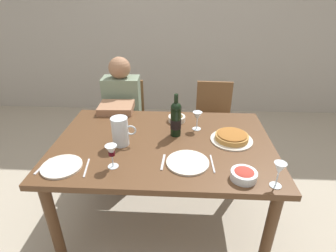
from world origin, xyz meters
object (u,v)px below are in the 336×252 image
object	(u,v)px
wine_glass_left_diner	(112,152)
wine_glass_centre	(197,117)
salad_bowl	(244,175)
water_pitcher	(120,133)
chair_left	(126,118)
diner_left	(121,117)
wine_glass_right_diner	(279,170)
baked_tart	(232,137)
chair_right	(213,120)
olive_bowl	(177,118)
dining_table	(163,153)
dinner_plate_right_setting	(62,166)
wine_bottle	(176,119)
dinner_plate_left_setting	(188,162)

from	to	relation	value
wine_glass_left_diner	wine_glass_centre	xyz separation A→B (m)	(0.52, 0.50, -0.00)
salad_bowl	water_pitcher	bearing A→B (deg)	156.36
chair_left	diner_left	size ratio (longest dim) A/B	0.75
salad_bowl	wine_glass_right_diner	xyz separation A→B (m)	(0.16, -0.05, 0.08)
baked_tart	wine_glass_left_diner	world-z (taller)	wine_glass_left_diner
baked_tart	chair_right	distance (m)	0.91
chair_right	wine_glass_left_diner	bearing A→B (deg)	60.56
olive_bowl	chair_right	xyz separation A→B (m)	(0.37, 0.58, -0.29)
dining_table	wine_glass_left_diner	xyz separation A→B (m)	(-0.28, -0.30, 0.20)
salad_bowl	wine_glass_centre	world-z (taller)	wine_glass_centre
dining_table	chair_right	xyz separation A→B (m)	(0.45, 0.90, -0.17)
salad_bowl	wine_glass_right_diner	bearing A→B (deg)	-17.06
baked_tart	olive_bowl	xyz separation A→B (m)	(-0.39, 0.28, -0.00)
wine_glass_left_diner	dinner_plate_right_setting	bearing A→B (deg)	-175.78
salad_bowl	dinner_plate_right_setting	size ratio (longest dim) A/B	0.61
dining_table	dinner_plate_right_setting	distance (m)	0.68
wine_bottle	diner_left	xyz separation A→B (m)	(-0.53, 0.56, -0.27)
wine_glass_right_diner	wine_glass_centre	xyz separation A→B (m)	(-0.40, 0.62, -0.00)
water_pitcher	baked_tart	xyz separation A→B (m)	(0.76, 0.09, -0.06)
wine_glass_right_diner	dinner_plate_right_setting	world-z (taller)	wine_glass_right_diner
chair_right	salad_bowl	bearing A→B (deg)	92.80
salad_bowl	dinner_plate_left_setting	bearing A→B (deg)	156.72
dining_table	dinner_plate_left_setting	size ratio (longest dim) A/B	5.73
dinner_plate_right_setting	wine_bottle	bearing A→B (deg)	32.57
baked_tart	chair_left	world-z (taller)	chair_left
dining_table	baked_tart	xyz separation A→B (m)	(0.47, 0.04, 0.12)
water_pitcher	diner_left	distance (m)	0.76
dinner_plate_left_setting	diner_left	world-z (taller)	diner_left
dinner_plate_left_setting	diner_left	bearing A→B (deg)	124.06
wine_bottle	salad_bowl	bearing A→B (deg)	-50.66
baked_tart	olive_bowl	bearing A→B (deg)	144.17
wine_glass_centre	diner_left	distance (m)	0.86
wine_bottle	diner_left	world-z (taller)	diner_left
salad_bowl	wine_glass_right_diner	size ratio (longest dim) A/B	0.99
wine_glass_centre	diner_left	world-z (taller)	diner_left
dinner_plate_left_setting	chair_right	bearing A→B (deg)	75.91
chair_left	chair_right	distance (m)	0.91
chair_left	diner_left	distance (m)	0.26
wine_glass_left_diner	chair_left	bearing A→B (deg)	98.26
salad_bowl	wine_glass_right_diner	distance (m)	0.19
water_pitcher	salad_bowl	distance (m)	0.83
olive_bowl	wine_glass_left_diner	size ratio (longest dim) A/B	0.92
salad_bowl	wine_glass_left_diner	xyz separation A→B (m)	(-0.75, 0.07, 0.08)
wine_glass_centre	diner_left	xyz separation A→B (m)	(-0.68, 0.46, -0.25)
baked_tart	diner_left	world-z (taller)	diner_left
olive_bowl	wine_glass_centre	world-z (taller)	wine_glass_centre
wine_glass_centre	chair_left	distance (m)	1.05
water_pitcher	salad_bowl	xyz separation A→B (m)	(0.76, -0.33, -0.06)
dinner_plate_left_setting	chair_left	xyz separation A→B (m)	(-0.62, 1.14, -0.27)
olive_bowl	dinner_plate_right_setting	distance (m)	0.93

